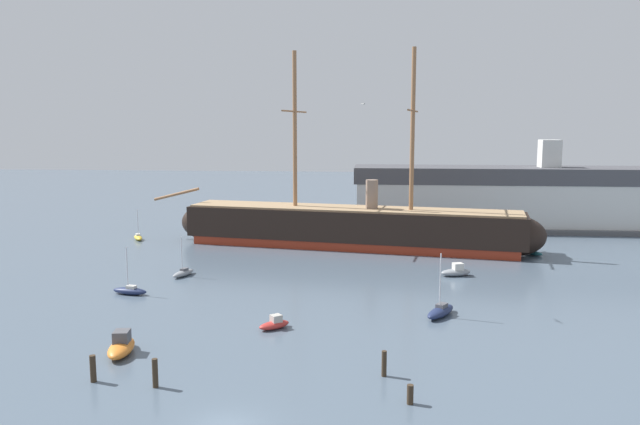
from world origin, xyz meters
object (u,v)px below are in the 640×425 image
(dinghy_distant_centre, at_px, (322,235))
(motorboat_foreground_left, at_px, (121,346))
(dinghy_far_right, at_px, (534,253))
(motorboat_near_centre, at_px, (274,324))
(sailboat_alongside_bow, at_px, (183,273))
(mooring_piling_nearest, at_px, (384,364))
(sailboat_mid_left, at_px, (130,291))
(mooring_piling_right_pair, at_px, (410,394))
(dockside_warehouse_right, at_px, (511,198))
(motorboat_alongside_stern, at_px, (456,271))
(mooring_piling_midwater, at_px, (93,369))
(mooring_piling_left_pair, at_px, (155,373))
(sailboat_far_left, at_px, (138,237))
(tall_ship, at_px, (351,227))
(sailboat_mid_right, at_px, (441,311))
(seagull_in_flight, at_px, (363,104))

(dinghy_distant_centre, bearing_deg, motorboat_foreground_left, -101.93)
(dinghy_far_right, bearing_deg, motorboat_near_centre, -132.24)
(sailboat_alongside_bow, distance_m, mooring_piling_nearest, 35.61)
(motorboat_foreground_left, bearing_deg, sailboat_mid_left, 110.34)
(mooring_piling_right_pair, xyz_separation_m, dockside_warehouse_right, (20.71, 68.91, 4.65))
(motorboat_alongside_stern, distance_m, mooring_piling_midwater, 43.76)
(motorboat_foreground_left, distance_m, dockside_warehouse_right, 75.61)
(mooring_piling_right_pair, bearing_deg, sailboat_alongside_bow, 128.51)
(dinghy_far_right, xyz_separation_m, mooring_piling_left_pair, (-36.38, -46.08, 0.72))
(sailboat_far_left, height_order, dinghy_distant_centre, sailboat_far_left)
(sailboat_far_left, distance_m, mooring_piling_left_pair, 56.55)
(motorboat_foreground_left, bearing_deg, mooring_piling_midwater, -87.78)
(tall_ship, distance_m, motorboat_alongside_stern, 20.79)
(mooring_piling_left_pair, distance_m, mooring_piling_right_pair, 17.11)
(sailboat_mid_right, height_order, seagull_in_flight, seagull_in_flight)
(sailboat_alongside_bow, bearing_deg, mooring_piling_midwater, -83.97)
(motorboat_foreground_left, distance_m, sailboat_far_left, 49.51)
(tall_ship, xyz_separation_m, dockside_warehouse_right, (26.53, 18.61, 2.26))
(mooring_piling_left_pair, bearing_deg, dinghy_far_right, 51.71)
(motorboat_alongside_stern, bearing_deg, mooring_piling_midwater, -131.31)
(sailboat_mid_left, xyz_separation_m, dinghy_distant_centre, (17.11, 35.80, -0.20))
(motorboat_alongside_stern, height_order, mooring_piling_nearest, mooring_piling_nearest)
(motorboat_foreground_left, relative_size, motorboat_alongside_stern, 1.15)
(motorboat_near_centre, distance_m, sailboat_alongside_bow, 22.36)
(motorboat_alongside_stern, relative_size, mooring_piling_midwater, 2.06)
(sailboat_mid_left, relative_size, dinghy_far_right, 1.99)
(sailboat_mid_right, xyz_separation_m, dinghy_distant_centre, (-14.65, 40.29, -0.28))
(sailboat_alongside_bow, bearing_deg, sailboat_mid_right, -23.92)
(sailboat_mid_right, relative_size, mooring_piling_left_pair, 2.97)
(sailboat_mid_right, xyz_separation_m, mooring_piling_midwater, (-25.48, -17.10, 0.45))
(sailboat_mid_left, relative_size, seagull_in_flight, 3.77)
(mooring_piling_left_pair, xyz_separation_m, mooring_piling_right_pair, (17.08, -0.94, -0.37))
(dinghy_distant_centre, relative_size, mooring_piling_right_pair, 1.54)
(sailboat_mid_right, bearing_deg, mooring_piling_left_pair, -139.90)
(tall_ship, height_order, motorboat_near_centre, tall_ship)
(sailboat_alongside_bow, bearing_deg, mooring_piling_nearest, -49.28)
(tall_ship, relative_size, motorboat_alongside_stern, 14.84)
(dinghy_distant_centre, height_order, mooring_piling_left_pair, mooring_piling_left_pair)
(dinghy_far_right, relative_size, mooring_piling_nearest, 1.35)
(tall_ship, distance_m, seagull_in_flight, 32.30)
(sailboat_mid_right, distance_m, mooring_piling_nearest, 15.28)
(dinghy_far_right, bearing_deg, seagull_in_flight, -133.37)
(mooring_piling_right_pair, bearing_deg, motorboat_alongside_stern, 78.14)
(tall_ship, relative_size, motorboat_near_centre, 19.40)
(mooring_piling_right_pair, bearing_deg, motorboat_near_centre, 129.02)
(tall_ship, height_order, mooring_piling_nearest, tall_ship)
(motorboat_alongside_stern, relative_size, dockside_warehouse_right, 0.07)
(sailboat_mid_right, distance_m, mooring_piling_left_pair, 27.29)
(motorboat_alongside_stern, bearing_deg, dinghy_distant_centre, 126.36)
(sailboat_mid_left, xyz_separation_m, mooring_piling_midwater, (6.28, -21.59, 0.53))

